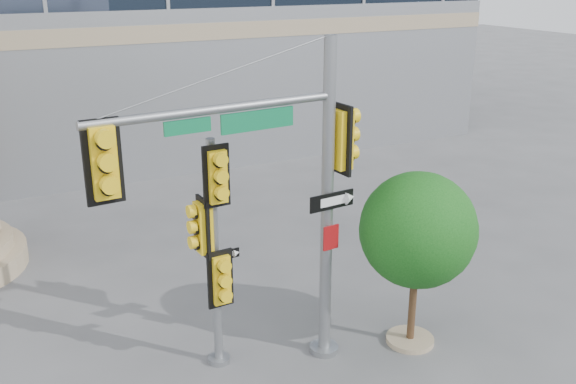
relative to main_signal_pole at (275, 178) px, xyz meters
name	(u,v)px	position (x,y,z in m)	size (l,w,h in m)	color
main_signal_pole	(275,178)	(0.00, 0.00, 0.00)	(4.88, 0.85, 6.28)	slate
secondary_signal_pole	(214,240)	(-0.94, 0.62, -1.22)	(0.79, 0.59, 4.55)	slate
street_tree	(419,234)	(2.94, -0.40, -1.47)	(2.36, 2.31, 3.68)	tan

